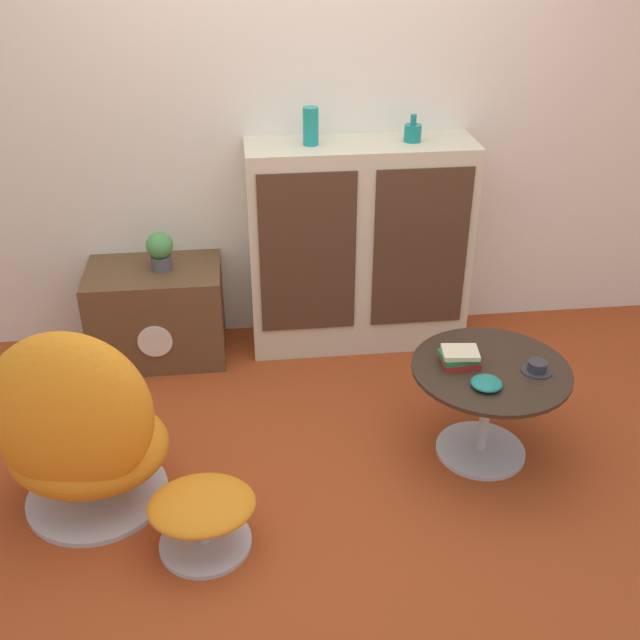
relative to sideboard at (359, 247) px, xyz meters
The scene contains 13 objects.
ground_plane 1.30m from the sideboard, 105.08° to the right, with size 12.00×12.00×0.00m, color #9E3D19.
wall_back 0.83m from the sideboard, 144.79° to the left, with size 6.40×0.06×2.60m.
sideboard is the anchor object (origin of this frame).
tv_console 1.12m from the sideboard, behind, with size 0.69×0.46×0.51m.
egg_chair 1.77m from the sideboard, 136.82° to the right, with size 0.72×0.68×0.86m.
ottoman 1.72m from the sideboard, 119.27° to the right, with size 0.41×0.36×0.25m.
coffee_table 1.15m from the sideboard, 69.02° to the right, with size 0.67×0.67×0.45m.
vase_leftmost 0.70m from the sideboard, behind, with size 0.08×0.08×0.18m.
vase_inner_left 0.66m from the sideboard, ahead, with size 0.09×0.09×0.13m.
potted_plant 1.03m from the sideboard, behind, with size 0.14×0.14×0.20m.
teacup 1.24m from the sideboard, 62.10° to the right, with size 0.13×0.13×0.05m.
book_stack 1.04m from the sideboard, 74.79° to the right, with size 0.17×0.14×0.07m.
bowl 1.23m from the sideboard, 74.18° to the right, with size 0.13×0.13×0.04m.
Camera 1 is at (-0.31, -2.45, 2.19)m, focal length 42.00 mm.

